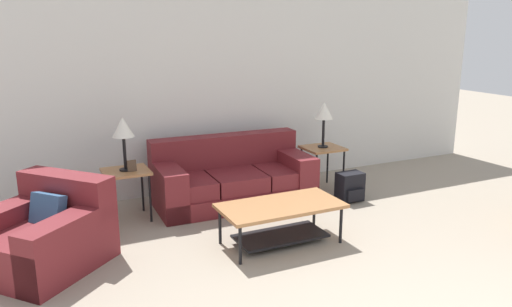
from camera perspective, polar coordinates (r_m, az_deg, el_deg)
The scene contains 10 objects.
wall_back at distance 6.76m, azimuth -4.63°, elevation 6.81°, with size 8.94×0.06×2.60m.
couch at distance 6.34m, azimuth -2.72°, elevation -2.98°, with size 1.99×0.97×0.82m.
armchair at distance 5.08m, azimuth -23.11°, elevation -8.74°, with size 1.43×1.43×0.80m.
coffee_table at distance 5.13m, azimuth 2.84°, elevation -6.96°, with size 1.25×0.64×0.43m.
side_table_left at distance 5.88m, azimuth -14.62°, elevation -2.49°, with size 0.51×0.47×0.59m.
side_table_right at distance 6.84m, azimuth 7.63°, elevation 0.20°, with size 0.51×0.47×0.59m.
table_lamp_left at distance 5.75m, azimuth -14.95°, elevation 2.72°, with size 0.24×0.24×0.61m.
table_lamp_right at distance 6.73m, azimuth 7.78°, elevation 4.70°, with size 0.24×0.24×0.61m.
backpack at distance 6.51m, azimuth 10.70°, elevation -3.79°, with size 0.33×0.29×0.37m.
picture_frame at distance 5.79m, azimuth -14.01°, elevation -1.37°, with size 0.10×0.04×0.13m.
Camera 1 is at (-2.38, -1.47, 2.17)m, focal length 35.00 mm.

